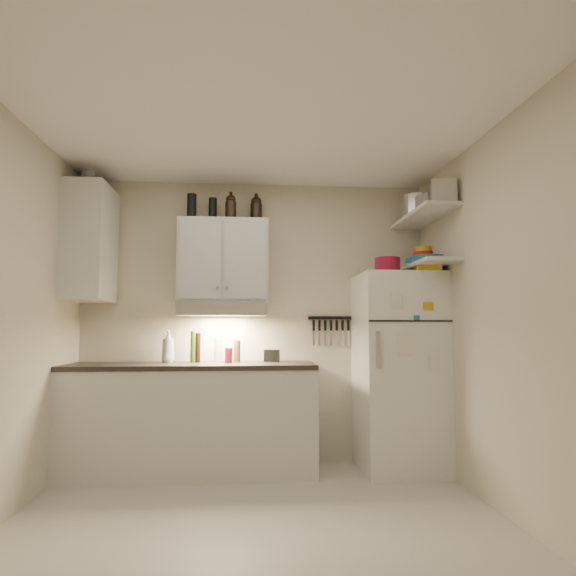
{
  "coord_description": "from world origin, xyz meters",
  "views": [
    {
      "loc": [
        -0.08,
        -3.02,
        1.21
      ],
      "look_at": [
        0.25,
        0.9,
        1.55
      ],
      "focal_mm": 30.0,
      "sensor_mm": 36.0,
      "label": 1
    }
  ],
  "objects": [
    {
      "name": "fridge",
      "position": [
        1.25,
        1.16,
        0.85
      ],
      "size": [
        0.7,
        0.68,
        1.7
      ],
      "primitive_type": "cube",
      "color": "white",
      "rests_on": "floor"
    },
    {
      "name": "knife_strip",
      "position": [
        0.7,
        1.49,
        1.32
      ],
      "size": [
        0.42,
        0.02,
        0.03
      ],
      "primitive_type": "cube",
      "color": "black",
      "rests_on": "back_wall"
    },
    {
      "name": "thermos_a",
      "position": [
        -0.41,
        1.37,
        2.31
      ],
      "size": [
        0.08,
        0.08,
        0.22
      ],
      "primitive_type": "cylinder",
      "rotation": [
        0.0,
        0.0,
        -0.03
      ],
      "color": "black",
      "rests_on": "upper_cabinet"
    },
    {
      "name": "side_jar",
      "position": [
        -1.49,
        1.25,
        2.53
      ],
      "size": [
        0.12,
        0.12,
        0.15
      ],
      "primitive_type": "cylinder",
      "rotation": [
        0.0,
        0.0,
        -0.03
      ],
      "color": "silver",
      "rests_on": "side_cabinet"
    },
    {
      "name": "book_stack",
      "position": [
        1.45,
        0.95,
        1.74
      ],
      "size": [
        0.25,
        0.29,
        0.09
      ],
      "primitive_type": "cube",
      "rotation": [
        0.0,
        0.0,
        -0.19
      ],
      "color": "gold",
      "rests_on": "fridge"
    },
    {
      "name": "side_cabinet",
      "position": [
        -1.44,
        1.2,
        1.95
      ],
      "size": [
        0.33,
        0.55,
        1.0
      ],
      "primitive_type": "cube",
      "color": "silver",
      "rests_on": "left_wall"
    },
    {
      "name": "tin_b",
      "position": [
        1.5,
        0.68,
        2.31
      ],
      "size": [
        0.24,
        0.24,
        0.19
      ],
      "primitive_type": "cube",
      "rotation": [
        0.0,
        0.0,
        -0.3
      ],
      "color": "#AAAAAD",
      "rests_on": "shelf_hi"
    },
    {
      "name": "spice_jar",
      "position": [
        1.36,
        1.15,
        1.75
      ],
      "size": [
        0.08,
        0.08,
        0.1
      ],
      "primitive_type": "cylinder",
      "rotation": [
        0.0,
        0.0,
        -0.4
      ],
      "color": "silver",
      "rests_on": "fridge"
    },
    {
      "name": "bowl_orange",
      "position": [
        1.54,
        1.27,
        1.9
      ],
      "size": [
        0.19,
        0.19,
        0.06
      ],
      "primitive_type": "cylinder",
      "color": "red",
      "rests_on": "bowl_teal"
    },
    {
      "name": "thermos_b",
      "position": [
        -0.6,
        1.35,
        2.32
      ],
      "size": [
        0.11,
        0.11,
        0.25
      ],
      "primitive_type": "cylinder",
      "rotation": [
        0.0,
        0.0,
        -0.35
      ],
      "color": "black",
      "rests_on": "upper_cabinet"
    },
    {
      "name": "bowl_teal",
      "position": [
        1.49,
        1.28,
        1.82
      ],
      "size": [
        0.23,
        0.23,
        0.09
      ],
      "primitive_type": "cylinder",
      "color": "#19678D",
      "rests_on": "shelf_lo"
    },
    {
      "name": "shelf_hi",
      "position": [
        1.45,
        1.02,
        2.2
      ],
      "size": [
        0.3,
        0.95,
        0.03
      ],
      "primitive_type": "cube",
      "color": "silver",
      "rests_on": "right_wall"
    },
    {
      "name": "clear_bottle",
      "position": [
        -0.34,
        1.36,
        1.02
      ],
      "size": [
        0.09,
        0.09,
        0.21
      ],
      "primitive_type": "cylinder",
      "rotation": [
        0.0,
        0.0,
        -0.32
      ],
      "color": "silver",
      "rests_on": "countertop"
    },
    {
      "name": "tin_a",
      "position": [
        1.51,
        1.02,
        2.3
      ],
      "size": [
        0.22,
        0.21,
        0.17
      ],
      "primitive_type": "cube",
      "rotation": [
        0.0,
        0.0,
        0.42
      ],
      "color": "#AAAAAD",
      "rests_on": "shelf_hi"
    },
    {
      "name": "pepper_mill",
      "position": [
        -0.17,
        1.34,
        1.02
      ],
      "size": [
        0.08,
        0.08,
        0.19
      ],
      "primitive_type": "cylinder",
      "rotation": [
        0.0,
        0.0,
        -0.37
      ],
      "color": "brown",
      "rests_on": "countertop"
    },
    {
      "name": "shelf_lo",
      "position": [
        1.45,
        1.02,
        1.76
      ],
      "size": [
        0.3,
        0.95,
        0.03
      ],
      "primitive_type": "cube",
      "color": "silver",
      "rests_on": "right_wall"
    },
    {
      "name": "ceiling",
      "position": [
        0.0,
        0.0,
        2.61
      ],
      "size": [
        3.2,
        3.0,
        0.02
      ],
      "primitive_type": "cube",
      "color": "white",
      "rests_on": "ground"
    },
    {
      "name": "oil_bottle",
      "position": [
        -0.56,
        1.3,
        1.06
      ],
      "size": [
        0.06,
        0.06,
        0.27
      ],
      "primitive_type": "cylinder",
      "rotation": [
        0.0,
        0.0,
        -0.25
      ],
      "color": "#3A5715",
      "rests_on": "countertop"
    },
    {
      "name": "vinegar_bottle",
      "position": [
        -0.52,
        1.3,
        1.05
      ],
      "size": [
        0.06,
        0.06,
        0.26
      ],
      "primitive_type": "cylinder",
      "rotation": [
        0.0,
        0.0,
        -0.13
      ],
      "color": "black",
      "rests_on": "countertop"
    },
    {
      "name": "red_jar",
      "position": [
        -0.24,
        1.23,
        0.99
      ],
      "size": [
        0.08,
        0.08,
        0.13
      ],
      "primitive_type": "cylinder",
      "rotation": [
        0.0,
        0.0,
        -0.32
      ],
      "color": "maroon",
      "rests_on": "countertop"
    },
    {
      "name": "upper_cabinet",
      "position": [
        -0.3,
        1.33,
        1.83
      ],
      "size": [
        0.8,
        0.33,
        0.75
      ],
      "primitive_type": "cube",
      "color": "silver",
      "rests_on": "back_wall"
    },
    {
      "name": "base_cabinet",
      "position": [
        -0.55,
        1.2,
        0.44
      ],
      "size": [
        2.1,
        0.6,
        0.88
      ],
      "primitive_type": "cube",
      "color": "silver",
      "rests_on": "floor"
    },
    {
      "name": "countertop",
      "position": [
        -0.55,
        1.2,
        0.9
      ],
      "size": [
        2.1,
        0.62,
        0.04
      ],
      "primitive_type": "cube",
      "color": "#2A2624",
      "rests_on": "base_cabinet"
    },
    {
      "name": "caddy",
      "position": [
        0.14,
        1.36,
        0.97
      ],
      "size": [
        0.15,
        0.12,
        0.11
      ],
      "primitive_type": "cube",
      "rotation": [
        0.0,
        0.0,
        -0.31
      ],
      "color": "black",
      "rests_on": "countertop"
    },
    {
      "name": "growler_a",
      "position": [
        -0.24,
        1.28,
        2.32
      ],
      "size": [
        0.13,
        0.13,
        0.24
      ],
      "primitive_type": null,
      "rotation": [
        0.0,
        0.0,
        -0.32
      ],
      "color": "black",
      "rests_on": "upper_cabinet"
    },
    {
      "name": "dutch_oven",
      "position": [
        1.12,
        1.01,
        1.76
      ],
      "size": [
        0.28,
        0.28,
        0.13
      ],
      "primitive_type": "cylinder",
      "rotation": [
        0.0,
        0.0,
        -0.35
      ],
      "color": "maroon",
      "rests_on": "fridge"
    },
    {
      "name": "range_hood",
      "position": [
        -0.3,
        1.27,
        1.39
      ],
      "size": [
        0.76,
        0.46,
        0.12
      ],
      "primitive_type": "cube",
      "color": "silver",
      "rests_on": "back_wall"
    },
    {
      "name": "growler_b",
      "position": [
        -0.01,
        1.41,
        2.33
      ],
      "size": [
        0.14,
        0.14,
        0.26
      ],
      "primitive_type": null,
      "rotation": [
        0.0,
        0.0,
        0.39
      ],
      "color": "black",
      "rests_on": "upper_cabinet"
    },
    {
      "name": "plates",
      "position": [
        1.47,
        0.98,
        1.81
      ],
      "size": [
        0.3,
        0.3,
        0.07
      ],
      "primitive_type": "cylinder",
      "rotation": [
        0.0,
        0.0,
        -0.14
      ],
      "color": "#19678D",
      "rests_on": "shelf_lo"
    },
    {
      "name": "stock_pot",
      "position": [
        1.49,
        1.24,
        2.33
      ],
      "size": [
        0.41,
        0.41,
        0.23
      ],
      "primitive_type": "cylinder",
      "rotation": [
        0.0,
        0.0,
        0.37
      ],
      "color": "silver",
      "rests_on": "shelf_hi"
    },
    {
      "name": "back_wall",
      "position": [
        0.0,
        1.51,
        1.3
      ],
      "size": [
        3.2,
        0.02,
        2.6
      ],
      "primitive_type": "cube",
      "color": "beige",
      "rests_on": "ground"
    },
    {
      "name": "bowl_yellow",
      "position": [
        1.54,
        1.27,
        1.95
      ],
      "size": [
        0.15,
        0.15,
        0.05
      ],
      "primitive_type": "cylinder",
      "color": "#F6AC2B",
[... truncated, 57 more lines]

